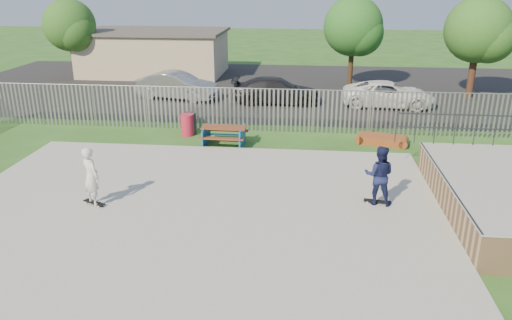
# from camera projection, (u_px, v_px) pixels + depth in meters

# --- Properties ---
(ground) EXTENTS (120.00, 120.00, 0.00)m
(ground) POSITION_uv_depth(u_px,v_px,m) (192.00, 215.00, 15.03)
(ground) COLOR #29551D
(ground) RESTS_ON ground
(concrete_slab) EXTENTS (15.00, 12.00, 0.15)m
(concrete_slab) POSITION_uv_depth(u_px,v_px,m) (192.00, 212.00, 15.01)
(concrete_slab) COLOR #9D9D98
(concrete_slab) RESTS_ON ground
(quarter_pipe) EXTENTS (5.50, 7.05, 2.19)m
(quarter_pipe) POSITION_uv_depth(u_px,v_px,m) (511.00, 197.00, 14.89)
(quarter_pipe) COLOR tan
(quarter_pipe) RESTS_ON ground
(fence) EXTENTS (26.04, 16.02, 2.00)m
(fence) POSITION_uv_depth(u_px,v_px,m) (244.00, 139.00, 18.88)
(fence) COLOR gray
(fence) RESTS_ON ground
(picnic_table) EXTENTS (1.93, 1.61, 0.80)m
(picnic_table) POSITION_uv_depth(u_px,v_px,m) (224.00, 135.00, 21.27)
(picnic_table) COLOR brown
(picnic_table) RESTS_ON ground
(funbox) EXTENTS (1.98, 1.30, 0.36)m
(funbox) POSITION_uv_depth(u_px,v_px,m) (382.00, 140.00, 21.43)
(funbox) COLOR brown
(funbox) RESTS_ON ground
(trash_bin_red) EXTENTS (0.59, 0.59, 0.98)m
(trash_bin_red) POSITION_uv_depth(u_px,v_px,m) (187.00, 125.00, 22.52)
(trash_bin_red) COLOR #B91C38
(trash_bin_red) RESTS_ON ground
(trash_bin_grey) EXTENTS (0.58, 0.58, 0.97)m
(trash_bin_grey) POSITION_uv_depth(u_px,v_px,m) (190.00, 123.00, 22.77)
(trash_bin_grey) COLOR black
(trash_bin_grey) RESTS_ON ground
(parking_lot) EXTENTS (40.00, 18.00, 0.02)m
(parking_lot) POSITION_uv_depth(u_px,v_px,m) (257.00, 87.00, 32.79)
(parking_lot) COLOR black
(parking_lot) RESTS_ON ground
(car_silver) EXTENTS (5.02, 2.64, 1.57)m
(car_silver) POSITION_uv_depth(u_px,v_px,m) (177.00, 86.00, 29.19)
(car_silver) COLOR #AEADB2
(car_silver) RESTS_ON parking_lot
(car_dark) EXTENTS (5.05, 2.19, 1.45)m
(car_dark) POSITION_uv_depth(u_px,v_px,m) (276.00, 91.00, 28.22)
(car_dark) COLOR black
(car_dark) RESTS_ON parking_lot
(car_white) EXTENTS (5.12, 2.61, 1.39)m
(car_white) POSITION_uv_depth(u_px,v_px,m) (389.00, 94.00, 27.47)
(car_white) COLOR white
(car_white) RESTS_ON parking_lot
(building) EXTENTS (10.40, 6.40, 3.20)m
(building) POSITION_uv_depth(u_px,v_px,m) (154.00, 52.00, 36.76)
(building) COLOR #B8A78E
(building) RESTS_ON ground
(tree_left) EXTENTS (3.55, 3.55, 5.47)m
(tree_left) POSITION_uv_depth(u_px,v_px,m) (70.00, 25.00, 34.23)
(tree_left) COLOR #3E2118
(tree_left) RESTS_ON ground
(tree_mid) EXTENTS (3.72, 3.72, 5.74)m
(tree_mid) POSITION_uv_depth(u_px,v_px,m) (353.00, 27.00, 31.40)
(tree_mid) COLOR #3A2817
(tree_mid) RESTS_ON ground
(tree_right) EXTENTS (3.80, 3.80, 5.86)m
(tree_right) POSITION_uv_depth(u_px,v_px,m) (478.00, 30.00, 28.59)
(tree_right) COLOR #45291B
(tree_right) RESTS_ON ground
(skateboard_a) EXTENTS (0.82, 0.33, 0.08)m
(skateboard_a) POSITION_uv_depth(u_px,v_px,m) (377.00, 202.00, 15.46)
(skateboard_a) COLOR black
(skateboard_a) RESTS_ON concrete_slab
(skateboard_b) EXTENTS (0.81, 0.53, 0.08)m
(skateboard_b) POSITION_uv_depth(u_px,v_px,m) (94.00, 203.00, 15.36)
(skateboard_b) COLOR black
(skateboard_b) RESTS_ON concrete_slab
(skater_navy) EXTENTS (1.01, 0.85, 1.86)m
(skater_navy) POSITION_uv_depth(u_px,v_px,m) (379.00, 175.00, 15.15)
(skater_navy) COLOR #151B42
(skater_navy) RESTS_ON concrete_slab
(skater_white) EXTENTS (0.81, 0.76, 1.86)m
(skater_white) POSITION_uv_depth(u_px,v_px,m) (91.00, 176.00, 15.06)
(skater_white) COLOR silver
(skater_white) RESTS_ON concrete_slab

